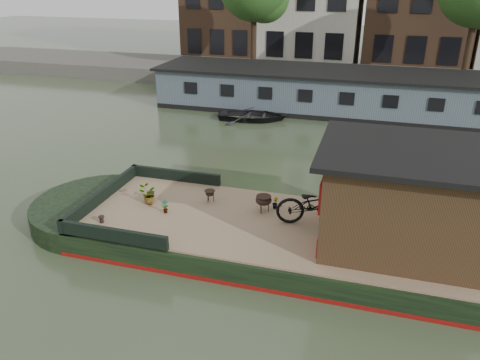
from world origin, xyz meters
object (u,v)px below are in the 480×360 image
(brazier_front, at_px, (264,204))
(dinghy, at_px, (253,113))
(cabin, at_px, (402,197))
(bicycle, at_px, (318,204))
(potted_plant_a, at_px, (165,206))
(brazier_rear, at_px, (210,196))

(brazier_front, relative_size, dinghy, 0.14)
(cabin, relative_size, bicycle, 1.86)
(cabin, bearing_deg, potted_plant_a, -178.06)
(cabin, bearing_deg, brazier_front, 169.52)
(brazier_rear, relative_size, dinghy, 0.10)
(cabin, xyz_separation_m, bicycle, (-1.99, 0.38, -0.66))
(cabin, xyz_separation_m, potted_plant_a, (-6.05, -0.20, -1.03))
(brazier_rear, bearing_deg, brazier_front, -5.23)
(potted_plant_a, bearing_deg, dinghy, 92.91)
(brazier_rear, bearing_deg, potted_plant_a, -133.40)
(cabin, height_order, brazier_front, cabin)
(bicycle, relative_size, potted_plant_a, 5.36)
(brazier_front, bearing_deg, potted_plant_a, -161.64)
(brazier_front, distance_m, dinghy, 11.03)
(dinghy, bearing_deg, bicycle, -165.84)
(dinghy, bearing_deg, brazier_front, -172.50)
(bicycle, height_order, brazier_front, bicycle)
(cabin, height_order, dinghy, cabin)
(potted_plant_a, height_order, brazier_rear, potted_plant_a)
(bicycle, xyz_separation_m, brazier_rear, (-3.12, 0.41, -0.39))
(bicycle, height_order, potted_plant_a, bicycle)
(potted_plant_a, distance_m, brazier_rear, 1.37)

